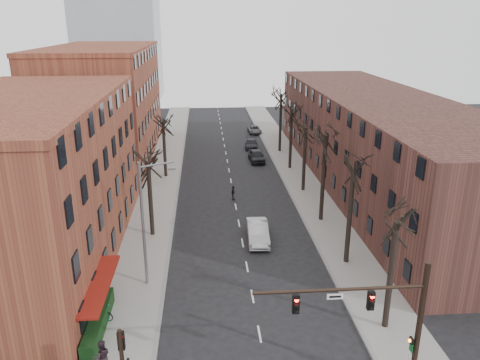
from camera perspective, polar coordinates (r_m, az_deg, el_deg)
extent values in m
cube|color=gray|center=(57.02, -9.34, 0.76)|extent=(4.00, 90.00, 0.15)
cube|color=gray|center=(57.85, 6.65, 1.15)|extent=(4.00, 90.00, 0.15)
cube|color=brown|center=(38.24, -24.18, -0.45)|extent=(12.00, 26.00, 12.00)
cube|color=brown|center=(65.23, -16.16, 8.83)|extent=(12.00, 28.00, 14.00)
cube|color=#532E27|center=(54.06, 16.23, 4.68)|extent=(12.00, 50.00, 10.00)
cube|color=maroon|center=(31.26, -16.20, -16.19)|extent=(1.20, 7.00, 0.15)
cube|color=black|center=(30.11, -16.88, -16.24)|extent=(0.80, 6.00, 1.00)
cylinder|color=black|center=(24.90, 20.94, -16.69)|extent=(0.28, 0.28, 7.20)
cylinder|color=black|center=(22.24, 12.08, -12.94)|extent=(8.00, 0.16, 0.16)
cube|color=black|center=(23.03, 15.66, -13.96)|extent=(0.32, 0.22, 0.95)
cube|color=black|center=(22.15, 6.82, -14.77)|extent=(0.32, 0.22, 0.95)
cube|color=silver|center=(22.38, 11.51, -13.75)|extent=(0.75, 0.04, 0.28)
cube|color=black|center=(25.13, 20.17, -17.90)|extent=(0.12, 0.30, 0.30)
cube|color=black|center=(23.25, -14.30, -18.44)|extent=(0.32, 0.22, 0.95)
cylinder|color=slate|center=(32.12, -11.72, -5.55)|extent=(0.20, 0.20, 9.00)
cylinder|color=slate|center=(30.49, -10.21, 1.86)|extent=(2.39, 0.12, 0.46)
cube|color=slate|center=(30.49, -8.30, 1.37)|extent=(0.50, 0.22, 0.14)
imported|color=#B7B9BE|center=(39.36, 2.18, -6.35)|extent=(1.86, 4.90, 1.60)
imported|color=black|center=(61.27, 2.02, 2.96)|extent=(2.05, 4.57, 1.53)
imported|color=black|center=(67.84, 1.37, 4.41)|extent=(2.10, 4.38, 1.23)
imported|color=#505257|center=(77.17, 1.77, 6.17)|extent=(2.08, 4.28, 1.17)
imported|color=black|center=(26.79, -16.49, -19.96)|extent=(1.09, 0.95, 1.91)
imported|color=black|center=(48.06, -0.84, -1.58)|extent=(0.46, 0.93, 1.53)
imported|color=gray|center=(30.98, -16.67, -15.21)|extent=(1.86, 1.23, 0.92)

